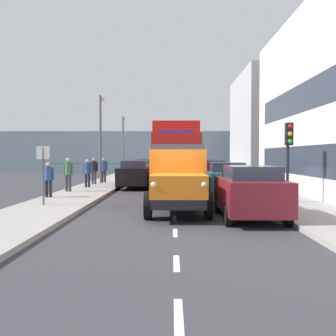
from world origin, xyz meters
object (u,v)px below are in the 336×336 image
lorry_cargo_red (176,155)px  street_sign (43,165)px  car_teal_kerbside_1 (225,180)px  pedestrian_strolling (48,177)px  car_silver_oppositeside_1 (142,170)px  pedestrian_by_lamp (104,168)px  truck_vintage_orange (178,180)px  car_black_oppositeside_0 (135,174)px  lamp_post_far (123,140)px  car_maroon_kerbside_near (250,191)px  car_navy_kerbside_3 (204,170)px  car_white_kerbside_2 (211,174)px  pedestrian_near_railing (68,172)px  pedestrian_couple_a (94,169)px  traffic_light_near (289,145)px  car_grey_oppositeside_2 (147,168)px  pedestrian_with_bag (87,171)px  lamp_post_promenade (101,130)px

lorry_cargo_red → street_sign: (5.16, 7.27, -0.39)m
car_teal_kerbside_1 → pedestrian_strolling: size_ratio=2.87×
car_silver_oppositeside_1 → pedestrian_by_lamp: 3.45m
truck_vintage_orange → car_black_oppositeside_0: size_ratio=1.34×
car_black_oppositeside_0 → lamp_post_far: bearing=-79.3°
car_maroon_kerbside_near → pedestrian_strolling: bearing=-31.3°
pedestrian_by_lamp → car_navy_kerbside_3: bearing=-159.7°
truck_vintage_orange → car_maroon_kerbside_near: 2.63m
car_teal_kerbside_1 → car_black_oppositeside_0: bearing=-49.0°
car_teal_kerbside_1 → car_white_kerbside_2: (0.00, -6.07, -0.00)m
car_silver_oppositeside_1 → pedestrian_near_railing: bearing=70.7°
car_white_kerbside_2 → car_navy_kerbside_3: 5.25m
car_maroon_kerbside_near → car_navy_kerbside_3: size_ratio=0.99×
pedestrian_couple_a → lamp_post_far: bearing=-93.1°
car_teal_kerbside_1 → lorry_cargo_red: bearing=-59.6°
car_maroon_kerbside_near → pedestrian_near_railing: (7.96, -7.70, 0.30)m
lorry_cargo_red → traffic_light_near: lorry_cargo_red is taller
car_silver_oppositeside_1 → pedestrian_by_lamp: pedestrian_by_lamp is taller
car_grey_oppositeside_2 → lamp_post_far: 3.46m
car_white_kerbside_2 → car_silver_oppositeside_1: same height
car_black_oppositeside_0 → pedestrian_strolling: (3.29, 6.33, 0.18)m
car_teal_kerbside_1 → car_white_kerbside_2: bearing=-90.0°
car_teal_kerbside_1 → car_black_oppositeside_0: size_ratio=1.08×
car_silver_oppositeside_1 → traffic_light_near: size_ratio=1.45×
lorry_cargo_red → pedestrian_strolling: lorry_cargo_red is taller
car_black_oppositeside_0 → car_teal_kerbside_1: bearing=131.0°
pedestrian_with_bag → traffic_light_near: traffic_light_near is taller
pedestrian_couple_a → traffic_light_near: bearing=136.0°
lorry_cargo_red → lamp_post_far: 14.48m
pedestrian_near_railing → car_silver_oppositeside_1: bearing=-109.3°
car_black_oppositeside_0 → pedestrian_near_railing: bearing=48.2°
car_maroon_kerbside_near → pedestrian_couple_a: size_ratio=2.27×
pedestrian_strolling → lamp_post_promenade: size_ratio=0.27×
car_maroon_kerbside_near → car_white_kerbside_2: 11.80m
car_maroon_kerbside_near → car_teal_kerbside_1: (-0.00, -5.72, 0.00)m
car_teal_kerbside_1 → lamp_post_far: (7.05, -17.45, 2.62)m
lamp_post_promenade → pedestrian_couple_a: bearing=73.2°
pedestrian_strolling → pedestrian_couple_a: size_ratio=0.92×
car_black_oppositeside_0 → pedestrian_couple_a: 3.17m
car_black_oppositeside_0 → pedestrian_with_bag: pedestrian_with_bag is taller
pedestrian_near_railing → street_sign: size_ratio=0.78×
car_grey_oppositeside_2 → pedestrian_couple_a: 10.68m
lorry_cargo_red → car_navy_kerbside_3: (-2.27, -7.46, -1.18)m
car_black_oppositeside_0 → lorry_cargo_red: bearing=147.0°
pedestrian_strolling → street_sign: street_sign is taller
car_teal_kerbside_1 → lamp_post_promenade: 11.14m
car_navy_kerbside_3 → pedestrian_couple_a: bearing=30.0°
lorry_cargo_red → lamp_post_promenade: bearing=-38.5°
traffic_light_near → car_black_oppositeside_0: bearing=-49.0°
pedestrian_with_bag → pedestrian_by_lamp: pedestrian_by_lamp is taller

